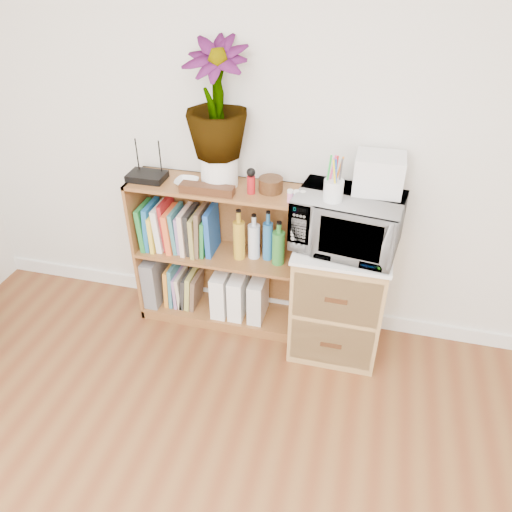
% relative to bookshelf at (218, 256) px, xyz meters
% --- Properties ---
extents(skirting_board, '(4.00, 0.02, 0.10)m').
position_rel_bookshelf_xyz_m(skirting_board, '(0.35, 0.14, -0.42)').
color(skirting_board, white).
rests_on(skirting_board, ground).
extents(bookshelf, '(1.00, 0.30, 0.95)m').
position_rel_bookshelf_xyz_m(bookshelf, '(0.00, 0.00, 0.00)').
color(bookshelf, brown).
rests_on(bookshelf, ground).
extents(wicker_unit, '(0.50, 0.45, 0.70)m').
position_rel_bookshelf_xyz_m(wicker_unit, '(0.75, -0.08, -0.12)').
color(wicker_unit, '#9E7542').
rests_on(wicker_unit, ground).
extents(microwave, '(0.59, 0.44, 0.30)m').
position_rel_bookshelf_xyz_m(microwave, '(0.75, -0.08, 0.39)').
color(microwave, silver).
rests_on(microwave, wicker_unit).
extents(pen_cup, '(0.10, 0.10, 0.11)m').
position_rel_bookshelf_xyz_m(pen_cup, '(0.67, -0.15, 0.60)').
color(pen_cup, white).
rests_on(pen_cup, microwave).
extents(small_appliance, '(0.24, 0.20, 0.19)m').
position_rel_bookshelf_xyz_m(small_appliance, '(0.88, 0.01, 0.64)').
color(small_appliance, white).
rests_on(small_appliance, microwave).
extents(router, '(0.21, 0.14, 0.04)m').
position_rel_bookshelf_xyz_m(router, '(-0.40, -0.02, 0.49)').
color(router, black).
rests_on(router, bookshelf).
extents(white_bowl, '(0.13, 0.13, 0.03)m').
position_rel_bookshelf_xyz_m(white_bowl, '(-0.15, -0.03, 0.49)').
color(white_bowl, white).
rests_on(white_bowl, bookshelf).
extents(plant_pot, '(0.20, 0.20, 0.17)m').
position_rel_bookshelf_xyz_m(plant_pot, '(0.02, 0.02, 0.56)').
color(plant_pot, white).
rests_on(plant_pot, bookshelf).
extents(potted_plant, '(0.33, 0.33, 0.60)m').
position_rel_bookshelf_xyz_m(potted_plant, '(0.02, 0.02, 0.95)').
color(potted_plant, '#3A7C31').
rests_on(potted_plant, plant_pot).
extents(trinket_box, '(0.30, 0.07, 0.05)m').
position_rel_bookshelf_xyz_m(trinket_box, '(-0.01, -0.10, 0.50)').
color(trinket_box, '#3C1F10').
rests_on(trinket_box, bookshelf).
extents(kokeshi_doll, '(0.04, 0.04, 0.10)m').
position_rel_bookshelf_xyz_m(kokeshi_doll, '(0.22, -0.04, 0.52)').
color(kokeshi_doll, '#A31419').
rests_on(kokeshi_doll, bookshelf).
extents(wooden_bowl, '(0.13, 0.13, 0.08)m').
position_rel_bookshelf_xyz_m(wooden_bowl, '(0.32, 0.01, 0.51)').
color(wooden_bowl, '#381F0F').
rests_on(wooden_bowl, bookshelf).
extents(paint_jars, '(0.12, 0.04, 0.06)m').
position_rel_bookshelf_xyz_m(paint_jars, '(0.48, -0.09, 0.50)').
color(paint_jars, '#D7778B').
rests_on(paint_jars, bookshelf).
extents(file_box, '(0.10, 0.27, 0.33)m').
position_rel_bookshelf_xyz_m(file_box, '(-0.44, 0.00, -0.24)').
color(file_box, slate).
rests_on(file_box, bookshelf).
extents(magazine_holder_left, '(0.09, 0.24, 0.30)m').
position_rel_bookshelf_xyz_m(magazine_holder_left, '(0.02, -0.01, -0.26)').
color(magazine_holder_left, white).
rests_on(magazine_holder_left, bookshelf).
extents(magazine_holder_mid, '(0.09, 0.23, 0.29)m').
position_rel_bookshelf_xyz_m(magazine_holder_mid, '(0.13, -0.01, -0.26)').
color(magazine_holder_mid, white).
rests_on(magazine_holder_mid, bookshelf).
extents(magazine_holder_right, '(0.09, 0.23, 0.28)m').
position_rel_bookshelf_xyz_m(magazine_holder_right, '(0.25, -0.01, -0.26)').
color(magazine_holder_right, silver).
rests_on(magazine_holder_right, bookshelf).
extents(cookbooks, '(0.45, 0.20, 0.31)m').
position_rel_bookshelf_xyz_m(cookbooks, '(-0.24, 0.00, 0.16)').
color(cookbooks, '#207932').
rests_on(cookbooks, bookshelf).
extents(liquor_bottles, '(0.39, 0.07, 0.32)m').
position_rel_bookshelf_xyz_m(liquor_bottles, '(0.29, 0.00, 0.17)').
color(liquor_bottles, gold).
rests_on(liquor_bottles, bookshelf).
extents(lower_books, '(0.22, 0.19, 0.29)m').
position_rel_bookshelf_xyz_m(lower_books, '(-0.25, 0.00, -0.28)').
color(lower_books, orange).
rests_on(lower_books, bookshelf).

